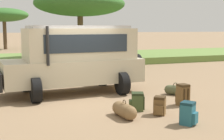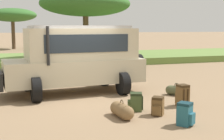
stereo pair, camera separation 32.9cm
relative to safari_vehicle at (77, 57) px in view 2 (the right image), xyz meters
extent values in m
plane|color=#8C7051|center=(-0.05, -1.21, -1.29)|extent=(320.00, 320.00, 0.00)
cube|color=olive|center=(-0.05, 10.54, -1.07)|extent=(120.00, 7.00, 0.44)
cube|color=beige|center=(-0.11, -0.01, -0.47)|extent=(5.00, 2.18, 0.84)
cube|color=beige|center=(0.14, 0.01, 0.50)|extent=(3.92, 2.00, 1.10)
cube|color=#232D38|center=(-1.38, -0.08, 0.45)|extent=(0.15, 1.56, 0.77)
cube|color=#232D38|center=(0.19, -0.89, 0.55)|extent=(2.94, 0.21, 0.60)
cube|color=#232D38|center=(0.09, 0.91, 0.55)|extent=(2.94, 0.21, 0.60)
cube|color=#B7B7B7|center=(0.09, 0.01, 1.10)|extent=(3.52, 1.90, 0.10)
cylinder|color=black|center=(-1.15, -1.04, 0.50)|extent=(0.10, 0.10, 1.25)
cylinder|color=black|center=(-1.57, -1.06, -0.89)|extent=(0.33, 0.81, 0.80)
cylinder|color=black|center=(-1.68, 0.87, -0.89)|extent=(0.33, 0.81, 0.80)
cylinder|color=black|center=(1.46, -0.89, -0.89)|extent=(0.33, 0.81, 0.80)
cylinder|color=black|center=(1.35, 1.05, -0.89)|extent=(0.33, 0.81, 0.80)
cylinder|color=black|center=(2.48, 0.14, -0.32)|extent=(0.26, 0.75, 0.74)
cube|color=#42562D|center=(1.04, -3.05, -1.07)|extent=(0.43, 0.45, 0.46)
cube|color=#42562D|center=(0.85, -2.98, -1.12)|extent=(0.17, 0.28, 0.25)
cube|color=#242F19|center=(1.04, -3.05, -0.81)|extent=(0.44, 0.44, 0.07)
cylinder|color=#242F19|center=(1.18, -3.19, -1.07)|extent=(0.04, 0.04, 0.39)
cylinder|color=#242F19|center=(1.24, -3.04, -1.07)|extent=(0.04, 0.04, 0.39)
cube|color=brown|center=(1.42, -3.66, -1.07)|extent=(0.41, 0.40, 0.44)
cube|color=brown|center=(1.31, -3.80, -1.13)|extent=(0.23, 0.21, 0.24)
cube|color=#3A2A16|center=(1.42, -3.66, -0.82)|extent=(0.40, 0.40, 0.07)
cylinder|color=#3A2A16|center=(1.57, -3.59, -1.07)|extent=(0.04, 0.04, 0.38)
cylinder|color=#3A2A16|center=(1.47, -3.50, -1.07)|extent=(0.04, 0.04, 0.38)
cube|color=brown|center=(2.59, -3.01, -1.00)|extent=(0.33, 0.32, 0.60)
cube|color=brown|center=(2.58, -2.82, -1.07)|extent=(0.24, 0.09, 0.33)
cube|color=#3A2A16|center=(2.59, -3.01, -0.67)|extent=(0.32, 0.34, 0.07)
cylinder|color=#3A2A16|center=(2.53, -3.18, -1.00)|extent=(0.04, 0.04, 0.51)
cylinder|color=#3A2A16|center=(2.67, -3.17, -1.00)|extent=(0.04, 0.04, 0.51)
cube|color=#235B6B|center=(1.63, -4.68, -1.04)|extent=(0.44, 0.43, 0.50)
cube|color=#235B6B|center=(1.74, -4.83, -1.11)|extent=(0.25, 0.21, 0.28)
cube|color=#13323A|center=(1.63, -4.68, -0.76)|extent=(0.44, 0.44, 0.07)
cylinder|color=#13323A|center=(1.59, -4.50, -1.04)|extent=(0.04, 0.04, 0.43)
cylinder|color=#13323A|center=(1.47, -4.59, -1.04)|extent=(0.04, 0.04, 0.43)
cylinder|color=brown|center=(0.42, -3.55, -1.10)|extent=(0.43, 0.65, 0.38)
sphere|color=brown|center=(0.45, -3.86, -1.10)|extent=(0.37, 0.37, 0.37)
sphere|color=brown|center=(0.39, -3.25, -1.10)|extent=(0.37, 0.37, 0.37)
torus|color=#493721|center=(0.42, -3.55, -0.90)|extent=(0.04, 0.17, 0.16)
cylinder|color=#4C5133|center=(3.21, -1.61, -1.13)|extent=(0.56, 0.57, 0.34)
sphere|color=#4C5133|center=(3.36, -1.78, -1.13)|extent=(0.33, 0.33, 0.33)
sphere|color=#4C5133|center=(3.05, -1.44, -1.13)|extent=(0.33, 0.33, 0.33)
torus|color=#2D301E|center=(3.21, -1.61, -0.94)|extent=(0.13, 0.14, 0.16)
cylinder|color=brown|center=(-1.60, 25.99, 0.29)|extent=(0.39, 0.39, 3.17)
ellipsoid|color=#336628|center=(-1.60, 25.99, 2.52)|extent=(5.31, 5.21, 1.52)
cylinder|color=brown|center=(2.63, 9.20, 0.32)|extent=(0.37, 0.37, 3.24)
ellipsoid|color=#336628|center=(2.63, 9.20, 2.64)|extent=(6.01, 5.11, 1.65)
camera|label=1|loc=(-2.72, -10.97, 1.06)|focal=50.00mm
camera|label=2|loc=(-2.41, -11.08, 1.06)|focal=50.00mm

